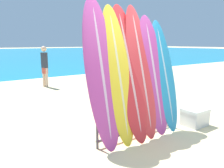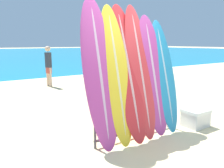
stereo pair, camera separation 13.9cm
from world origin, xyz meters
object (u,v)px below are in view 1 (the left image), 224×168
surfboard_rack (138,113)px  surfboard_slot_0 (102,73)px  surfboard_slot_4 (153,74)px  person_near_water (45,65)px  surfboard_slot_2 (129,72)px  surfboard_slot_5 (164,75)px  surfboard_slot_3 (141,71)px  person_mid_beach (144,66)px  cooler_box (195,117)px  surfboard_slot_1 (118,75)px

surfboard_rack → surfboard_slot_0: (-0.71, 0.06, 0.76)m
surfboard_slot_4 → person_near_water: bearing=93.2°
surfboard_slot_0 → surfboard_slot_2: size_ratio=1.02×
surfboard_slot_2 → surfboard_slot_5: surfboard_slot_2 is taller
surfboard_slot_3 → person_mid_beach: surfboard_slot_3 is taller
person_near_water → person_mid_beach: person_mid_beach is taller
person_near_water → surfboard_slot_5: bearing=-14.7°
person_near_water → cooler_box: 5.90m
surfboard_rack → surfboard_slot_0: 1.04m
surfboard_rack → surfboard_slot_3: surfboard_slot_3 is taller
surfboard_slot_0 → cooler_box: size_ratio=5.02×
surfboard_rack → surfboard_slot_5: size_ratio=0.81×
surfboard_slot_2 → surfboard_slot_4: size_ratio=1.07×
surfboard_slot_2 → surfboard_slot_0: bearing=-178.6°
surfboard_slot_0 → surfboard_slot_1: surfboard_slot_0 is taller
surfboard_rack → surfboard_slot_3: (0.12, 0.07, 0.73)m
surfboard_slot_4 → surfboard_slot_3: bearing=175.8°
surfboard_rack → surfboard_slot_4: size_ratio=0.78×
surfboard_slot_2 → cooler_box: surfboard_slot_2 is taller
person_near_water → surfboard_slot_0: bearing=-29.5°
surfboard_slot_1 → surfboard_slot_2: 0.26m
surfboard_slot_0 → surfboard_slot_1: bearing=-2.6°
surfboard_slot_2 → surfboard_slot_3: size_ratio=1.00×
surfboard_slot_1 → surfboard_slot_5: (1.10, -0.01, -0.10)m
surfboard_slot_4 → cooler_box: size_ratio=4.58×
person_mid_beach → surfboard_slot_3: bearing=-105.5°
surfboard_slot_2 → surfboard_slot_3: surfboard_slot_3 is taller
surfboard_rack → surfboard_slot_3: 0.75m
surfboard_rack → surfboard_slot_1: bearing=172.7°
surfboard_slot_5 → person_near_water: size_ratio=1.36×
surfboard_slot_2 → cooler_box: bearing=-13.0°
surfboard_slot_0 → surfboard_slot_1: 0.32m
surfboard_slot_4 → person_mid_beach: bearing=51.1°
surfboard_slot_0 → surfboard_slot_3: (0.83, 0.00, -0.02)m
surfboard_slot_1 → surfboard_slot_5: surfboard_slot_1 is taller
person_near_water → surfboard_slot_3: bearing=-20.8°
person_near_water → surfboard_slot_1: bearing=-26.2°
surfboard_rack → person_near_water: (0.11, 5.47, 0.40)m
surfboard_slot_0 → surfboard_rack: bearing=-5.2°
surfboard_slot_3 → surfboard_slot_0: bearing=-179.9°
surfboard_slot_3 → cooler_box: 1.61m
surfboard_slot_4 → surfboard_slot_2: bearing=176.6°
person_mid_beach → cooler_box: (-0.72, -2.34, -0.81)m
surfboard_slot_4 → person_near_water: (-0.30, 5.43, -0.25)m
surfboard_rack → person_near_water: size_ratio=1.11×
surfboard_slot_1 → surfboard_slot_2: (0.26, 0.03, 0.02)m
person_mid_beach → cooler_box: 2.57m
surfboard_rack → surfboard_slot_3: bearing=28.8°
surfboard_slot_5 → cooler_box: bearing=-25.0°
surfboard_rack → surfboard_slot_4: bearing=6.3°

